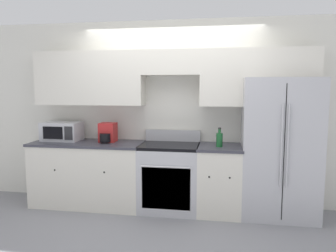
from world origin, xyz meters
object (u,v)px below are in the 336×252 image
at_px(oven_range, 170,177).
at_px(refrigerator, 279,148).
at_px(microwave, 62,131).
at_px(bottle, 219,139).

xyz_separation_m(oven_range, refrigerator, (1.42, 0.05, 0.44)).
xyz_separation_m(oven_range, microwave, (-1.59, 0.09, 0.58)).
height_order(oven_range, refrigerator, refrigerator).
bearing_deg(refrigerator, microwave, 179.36).
bearing_deg(refrigerator, oven_range, -177.89).
distance_m(microwave, bottle, 2.26).
relative_size(microwave, bottle, 2.13).
height_order(refrigerator, microwave, refrigerator).
bearing_deg(refrigerator, bottle, -171.58).
bearing_deg(microwave, oven_range, -3.09).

